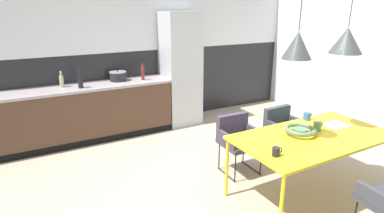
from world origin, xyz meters
name	(u,v)px	position (x,y,z in m)	size (l,w,h in m)	color
ground_plane	(233,189)	(0.00, 0.00, 0.00)	(8.18, 8.18, 0.00)	tan
back_wall_splashback_dark	(148,86)	(0.00, 2.77, 0.68)	(6.29, 0.12, 1.35)	black
back_wall_panel_upper	(145,11)	(0.00, 2.77, 2.03)	(6.29, 0.12, 1.35)	silver
kitchen_counter	(74,115)	(-1.41, 2.41, 0.45)	(3.19, 0.63, 0.91)	#493222
refrigerator_column	(180,69)	(0.50, 2.41, 1.02)	(0.63, 0.60, 2.04)	#ADAFB2
dining_table	(314,139)	(0.70, -0.50, 0.71)	(1.79, 0.94, 0.75)	yellow
armchair_corner_seat	(237,135)	(0.32, 0.38, 0.50)	(0.50, 0.48, 0.75)	#363840
armchair_by_stool	(283,126)	(1.13, 0.38, 0.48)	(0.51, 0.49, 0.73)	#363840
fruit_bowl	(300,130)	(0.58, -0.41, 0.80)	(0.35, 0.35, 0.08)	#4C704C
open_book	(336,125)	(1.18, -0.42, 0.75)	(0.27, 0.23, 0.02)	white
mug_short_terracotta	(307,116)	(1.02, -0.11, 0.80)	(0.13, 0.09, 0.10)	#335B93
mug_dark_espresso	(317,126)	(0.85, -0.42, 0.80)	(0.14, 0.09, 0.11)	#5B8456
mug_wide_latte	(276,152)	(-0.02, -0.68, 0.79)	(0.12, 0.08, 0.09)	black
cooking_pot	(118,76)	(-0.63, 2.50, 0.99)	(0.28, 0.28, 0.18)	black
bottle_vinegar_dark	(62,81)	(-1.52, 2.48, 1.01)	(0.06, 0.06, 0.25)	tan
bottle_oil_tall	(80,81)	(-1.28, 2.28, 1.01)	(0.08, 0.08, 0.28)	black
bottle_spice_small	(143,73)	(-0.24, 2.36, 1.03)	(0.06, 0.06, 0.29)	maroon
pendant_lamp_over_table_near	(297,45)	(0.34, -0.47, 1.75)	(0.29, 0.29, 1.04)	black
pendant_lamp_over_table_far	(347,40)	(1.06, -0.48, 1.76)	(0.34, 0.34, 1.03)	black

